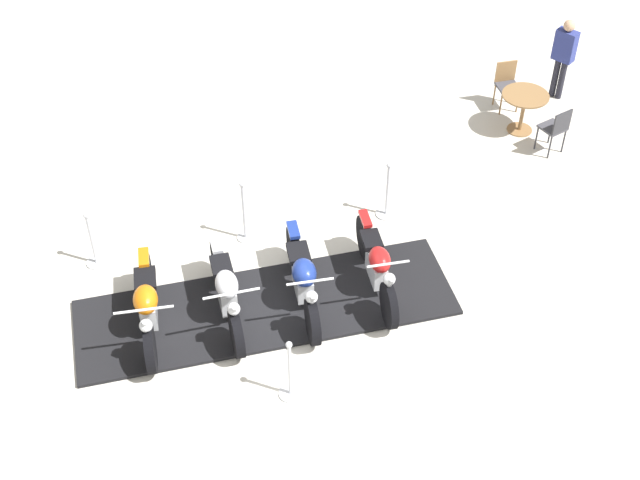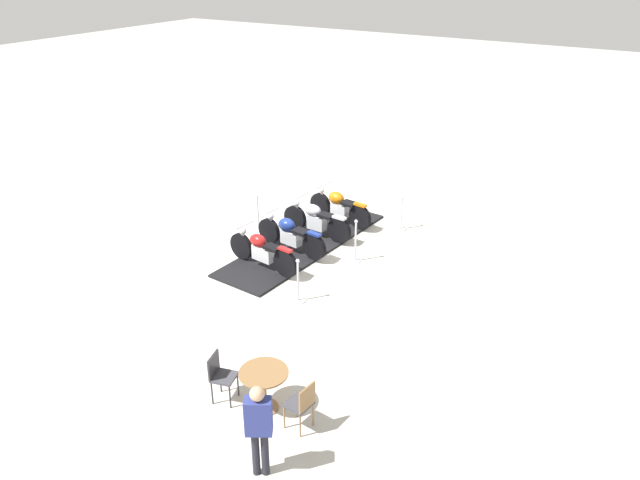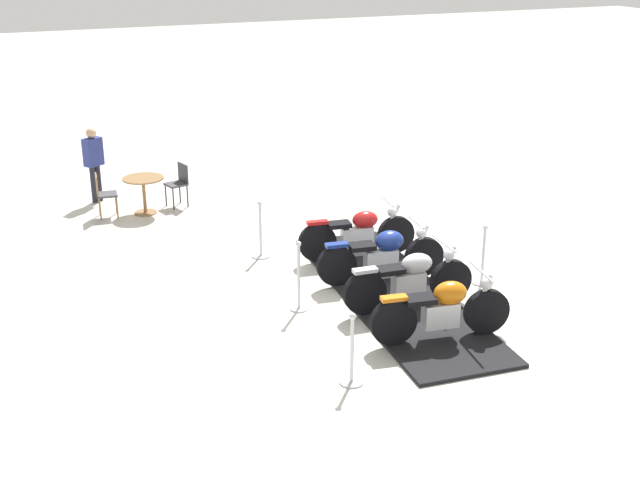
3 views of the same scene
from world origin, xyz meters
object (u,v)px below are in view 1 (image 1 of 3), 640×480
bystander_person (564,52)px  cafe_table (524,103)px  motorcycle_navy (303,279)px  stanchion_left_front (94,248)px  stanchion_left_mid (244,218)px  stanchion_right_mid (290,378)px  motorcycle_copper (147,306)px  cafe_chair_near_table (556,127)px  motorcycle_chrome (227,292)px  motorcycle_maroon (377,266)px  stanchion_left_rear (387,199)px  cafe_chair_across_table (507,82)px

bystander_person → cafe_table: bearing=2.9°
motorcycle_navy → cafe_table: motorcycle_navy is taller
stanchion_left_front → bystander_person: 9.41m
stanchion_left_mid → stanchion_right_mid: size_ratio=1.10×
motorcycle_navy → cafe_table: size_ratio=2.62×
motorcycle_copper → stanchion_left_mid: bearing=138.7°
stanchion_left_mid → cafe_chair_near_table: bearing=4.7°
motorcycle_copper → cafe_table: size_ratio=2.49×
motorcycle_chrome → motorcycle_maroon: motorcycle_maroon is taller
stanchion_left_rear → cafe_chair_across_table: stanchion_left_rear is taller
motorcycle_maroon → cafe_table: (4.07, 3.05, 0.07)m
motorcycle_copper → motorcycle_chrome: motorcycle_chrome is taller
stanchion_left_mid → cafe_chair_across_table: (5.70, 2.09, 0.11)m
motorcycle_copper → bystander_person: size_ratio=1.29×
stanchion_left_front → cafe_chair_across_table: bearing=13.3°
motorcycle_chrome → cafe_chair_across_table: size_ratio=2.35×
motorcycle_chrome → stanchion_right_mid: motorcycle_chrome is taller
motorcycle_maroon → stanchion_left_mid: bearing=-131.7°
stanchion_left_mid → cafe_table: 5.77m
bystander_person → stanchion_left_rear: bearing=-4.0°
stanchion_right_mid → stanchion_left_front: stanchion_right_mid is taller
stanchion_left_rear → stanchion_left_mid: bearing=175.7°
stanchion_right_mid → cafe_chair_near_table: 7.12m
motorcycle_maroon → stanchion_left_mid: (-1.56, 1.78, -0.09)m
cafe_table → bystander_person: (1.21, 0.80, 0.39)m
motorcycle_chrome → stanchion_left_rear: stanchion_left_rear is taller
stanchion_left_mid → stanchion_left_front: stanchion_left_mid is taller
motorcycle_maroon → cafe_table: motorcycle_maroon is taller
motorcycle_copper → motorcycle_navy: bearing=94.2°
stanchion_left_front → cafe_table: 8.06m
motorcycle_chrome → stanchion_left_front: motorcycle_chrome is taller
motorcycle_maroon → motorcycle_navy: bearing=-87.2°
cafe_chair_across_table → bystander_person: bystander_person is taller
stanchion_left_front → cafe_table: bearing=7.8°
motorcycle_maroon → bystander_person: bearing=133.3°
motorcycle_chrome → stanchion_left_mid: 1.75m
motorcycle_copper → motorcycle_chrome: 1.13m
cafe_chair_across_table → cafe_table: bearing=0.0°
bystander_person → motorcycle_copper: bearing=-8.2°
stanchion_right_mid → cafe_chair_near_table: stanchion_right_mid is taller
motorcycle_maroon → stanchion_left_rear: size_ratio=2.04×
stanchion_left_rear → bystander_person: bearing=26.8°
motorcycle_copper → stanchion_left_front: 1.80m
stanchion_left_rear → motorcycle_maroon: bearing=-116.8°
motorcycle_copper → cafe_table: bearing=119.2°
motorcycle_navy → motorcycle_copper: bearing=-86.7°
motorcycle_navy → bystander_person: bystander_person is taller
stanchion_right_mid → cafe_chair_near_table: bearing=31.4°
stanchion_right_mid → cafe_table: stanchion_right_mid is taller
cafe_chair_near_table → motorcycle_copper: bearing=90.1°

